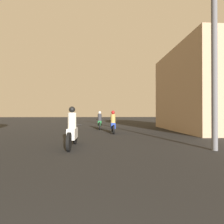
% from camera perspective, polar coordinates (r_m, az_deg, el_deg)
% --- Properties ---
extents(motorcycle_white, '(0.60, 2.14, 1.59)m').
position_cam_1_polar(motorcycle_white, '(7.01, -12.84, -6.08)').
color(motorcycle_white, black).
rests_on(motorcycle_white, ground_plane).
extents(motorcycle_blue, '(0.60, 1.84, 1.50)m').
position_cam_1_polar(motorcycle_blue, '(11.74, 0.32, -3.90)').
color(motorcycle_blue, black).
rests_on(motorcycle_blue, ground_plane).
extents(motorcycle_green, '(0.60, 2.07, 1.50)m').
position_cam_1_polar(motorcycle_green, '(14.65, -4.04, -3.22)').
color(motorcycle_green, black).
rests_on(motorcycle_green, ground_plane).
extents(building_right_near, '(4.33, 7.94, 6.19)m').
position_cam_1_polar(building_right_near, '(15.09, 26.68, 6.38)').
color(building_right_near, tan).
rests_on(building_right_near, ground_plane).
extents(utility_pole_near, '(1.60, 0.20, 8.46)m').
position_cam_1_polar(utility_pole_near, '(7.86, 30.41, 22.62)').
color(utility_pole_near, slate).
rests_on(utility_pole_near, ground_plane).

